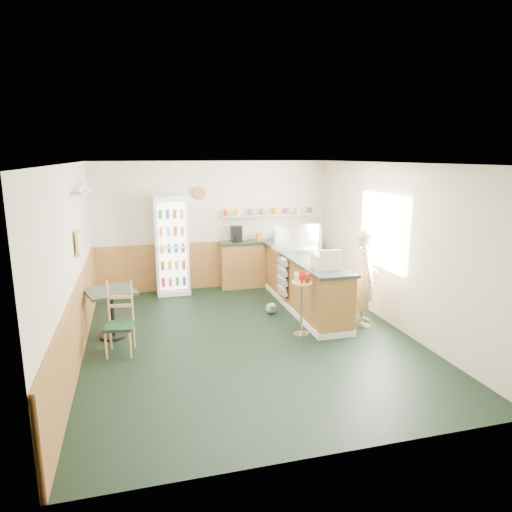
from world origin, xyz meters
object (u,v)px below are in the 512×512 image
object	(u,v)px
condiment_stand	(302,293)
cafe_chair	(119,316)
cash_register	(326,261)
drinks_fridge	(172,245)
shopkeeper	(365,278)
cafe_table	(111,304)
display_case	(297,238)

from	to	relation	value
condiment_stand	cafe_chair	distance (m)	2.78
cash_register	condiment_stand	size ratio (longest dim) A/B	0.41
drinks_fridge	shopkeeper	world-z (taller)	drinks_fridge
cafe_chair	condiment_stand	bearing A→B (deg)	7.11
drinks_fridge	cafe_chair	size ratio (longest dim) A/B	1.93
cafe_table	cafe_chair	bearing A→B (deg)	-77.60
drinks_fridge	cafe_chair	xyz separation A→B (m)	(-1.00, -2.76, -0.46)
cafe_table	condiment_stand	bearing A→B (deg)	-12.82
shopkeeper	condiment_stand	distance (m)	1.21
condiment_stand	display_case	bearing A→B (deg)	73.09
drinks_fridge	condiment_stand	distance (m)	3.36
condiment_stand	shopkeeper	bearing A→B (deg)	8.22
cafe_table	drinks_fridge	bearing A→B (deg)	62.57
cash_register	shopkeeper	bearing A→B (deg)	1.89
drinks_fridge	display_case	distance (m)	2.59
drinks_fridge	cafe_table	xyz separation A→B (m)	(-1.13, -2.17, -0.47)
shopkeeper	drinks_fridge	bearing A→B (deg)	69.75
drinks_fridge	display_case	xyz separation A→B (m)	(2.27, -1.21, 0.25)
cafe_chair	drinks_fridge	bearing A→B (deg)	78.76
display_case	shopkeeper	bearing A→B (deg)	-64.28
display_case	cafe_table	distance (m)	3.61
shopkeeper	condiment_stand	size ratio (longest dim) A/B	1.60
drinks_fridge	cash_register	size ratio (longest dim) A/B	4.80
cafe_chair	cafe_table	bearing A→B (deg)	111.06
drinks_fridge	shopkeeper	xyz separation A→B (m)	(2.97, -2.66, -0.20)
cafe_chair	cash_register	bearing A→B (deg)	11.38
shopkeeper	cafe_table	size ratio (longest dim) A/B	1.86
display_case	condiment_stand	distance (m)	1.79
cash_register	condiment_stand	world-z (taller)	cash_register
display_case	condiment_stand	bearing A→B (deg)	-106.91
display_case	shopkeeper	size ratio (longest dim) A/B	0.54
display_case	cash_register	world-z (taller)	display_case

